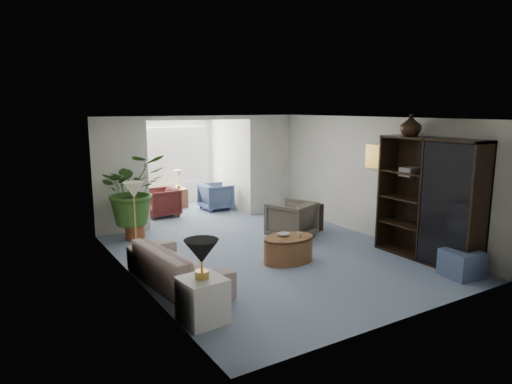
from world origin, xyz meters
TOP-DOWN VIEW (x-y plane):
  - floor at (0.00, 0.00)m, footprint 6.00×6.00m
  - sunroom_floor at (0.00, 4.10)m, footprint 2.60×2.60m
  - back_pier_left at (-1.90, 3.00)m, footprint 1.20×0.12m
  - back_pier_right at (1.90, 3.00)m, footprint 1.20×0.12m
  - back_header at (0.00, 3.00)m, footprint 2.60×0.12m
  - window_pane at (0.00, 5.18)m, footprint 2.20×0.02m
  - window_blinds at (0.00, 5.15)m, footprint 2.20×0.02m
  - framed_picture at (2.46, -0.10)m, footprint 0.04×0.50m
  - sofa at (-2.01, -0.36)m, footprint 0.99×2.14m
  - end_table at (-2.21, -1.71)m, footprint 0.57×0.57m
  - table_lamp at (-2.21, -1.71)m, footprint 0.44×0.44m
  - floor_lamp at (-2.16, 1.21)m, footprint 0.36×0.36m
  - coffee_table at (0.06, -0.40)m, footprint 1.08×1.08m
  - coffee_bowl at (0.01, -0.30)m, footprint 0.24×0.24m
  - coffee_cup at (0.21, -0.50)m, footprint 0.11×0.11m
  - wingback_chair at (0.96, 0.77)m, footprint 1.10×1.11m
  - side_table_dark at (1.66, 1.07)m, footprint 0.52×0.42m
  - entertainment_cabinet at (2.23, -1.58)m, footprint 0.52×1.96m
  - cabinet_urn at (2.23, -1.08)m, footprint 0.38×0.38m
  - ottoman at (2.02, -2.45)m, footprint 0.62×0.62m
  - plant_pot at (-1.83, 2.40)m, footprint 0.40×0.40m
  - house_plant at (-1.83, 2.40)m, footprint 1.31×1.14m
  - sunroom_chair_blue at (0.85, 4.03)m, footprint 0.77×0.75m
  - sunroom_chair_maroon at (-0.65, 4.03)m, footprint 0.78×0.76m
  - sunroom_table at (0.10, 4.78)m, footprint 0.42×0.33m
  - shelf_clutter at (2.18, -1.68)m, footprint 0.30×1.13m

SIDE VIEW (x-z plane):
  - floor at x=0.00m, z-range 0.00..0.00m
  - sunroom_floor at x=0.00m, z-range 0.00..0.00m
  - plant_pot at x=-1.83m, z-range 0.00..0.32m
  - ottoman at x=2.02m, z-range 0.00..0.43m
  - coffee_table at x=0.06m, z-range 0.00..0.45m
  - sunroom_table at x=0.10m, z-range 0.00..0.51m
  - end_table at x=-2.21m, z-range 0.00..0.58m
  - side_table_dark at x=1.66m, z-range 0.00..0.60m
  - sofa at x=-2.01m, z-range 0.00..0.61m
  - sunroom_chair_blue at x=0.85m, z-range 0.00..0.70m
  - sunroom_chair_maroon at x=-0.65m, z-range 0.00..0.71m
  - wingback_chair at x=0.96m, z-range 0.00..0.78m
  - coffee_bowl at x=0.01m, z-range 0.45..0.50m
  - coffee_cup at x=0.21m, z-range 0.45..0.54m
  - table_lamp at x=-2.21m, z-range 0.78..1.08m
  - house_plant at x=-1.83m, z-range 0.32..1.78m
  - entertainment_cabinet at x=2.23m, z-range 0.00..2.18m
  - shelf_clutter at x=2.18m, z-range 0.56..1.62m
  - back_pier_left at x=-1.90m, z-range 0.00..2.50m
  - back_pier_right at x=1.90m, z-range 0.00..2.50m
  - floor_lamp at x=-2.16m, z-range 1.11..1.39m
  - window_pane at x=0.00m, z-range 0.65..2.15m
  - window_blinds at x=0.00m, z-range 0.65..2.15m
  - framed_picture at x=2.46m, z-range 1.50..1.90m
  - cabinet_urn at x=2.23m, z-range 2.18..2.57m
  - back_header at x=0.00m, z-range 2.40..2.50m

